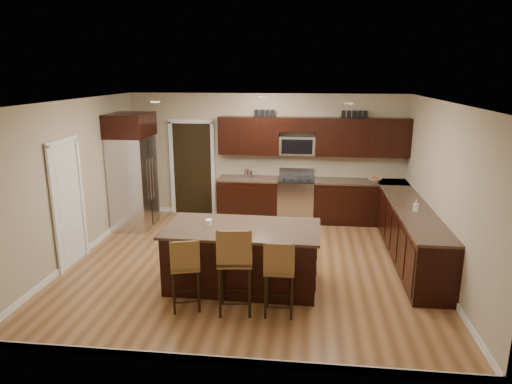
# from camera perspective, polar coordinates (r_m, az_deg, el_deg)

# --- Properties ---
(floor) EXTENTS (6.00, 6.00, 0.00)m
(floor) POSITION_cam_1_polar(r_m,az_deg,el_deg) (7.78, -0.72, -8.99)
(floor) COLOR #92633A
(floor) RESTS_ON ground
(ceiling) EXTENTS (6.00, 6.00, 0.00)m
(ceiling) POSITION_cam_1_polar(r_m,az_deg,el_deg) (7.13, -0.79, 11.28)
(ceiling) COLOR silver
(ceiling) RESTS_ON wall_back
(wall_back) EXTENTS (6.00, 0.00, 6.00)m
(wall_back) POSITION_cam_1_polar(r_m,az_deg,el_deg) (10.01, 1.25, 4.50)
(wall_back) COLOR tan
(wall_back) RESTS_ON floor
(wall_left) EXTENTS (0.00, 5.50, 5.50)m
(wall_left) POSITION_cam_1_polar(r_m,az_deg,el_deg) (8.27, -21.85, 1.23)
(wall_left) COLOR tan
(wall_left) RESTS_ON floor
(wall_right) EXTENTS (0.00, 5.50, 5.50)m
(wall_right) POSITION_cam_1_polar(r_m,az_deg,el_deg) (7.58, 22.37, 0.02)
(wall_right) COLOR tan
(wall_right) RESTS_ON floor
(base_cabinets) EXTENTS (4.02, 3.96, 0.92)m
(base_cabinets) POSITION_cam_1_polar(r_m,az_deg,el_deg) (8.97, 12.62, -2.94)
(base_cabinets) COLOR black
(base_cabinets) RESTS_ON floor
(upper_cabinets) EXTENTS (4.00, 0.33, 0.80)m
(upper_cabinets) POSITION_cam_1_polar(r_m,az_deg,el_deg) (9.73, 7.35, 7.01)
(upper_cabinets) COLOR black
(upper_cabinets) RESTS_ON wall_back
(range) EXTENTS (0.76, 0.64, 1.11)m
(range) POSITION_cam_1_polar(r_m,az_deg,el_deg) (9.88, 4.99, -0.92)
(range) COLOR silver
(range) RESTS_ON floor
(microwave) EXTENTS (0.76, 0.31, 0.40)m
(microwave) POSITION_cam_1_polar(r_m,az_deg,el_deg) (9.79, 5.17, 5.81)
(microwave) COLOR silver
(microwave) RESTS_ON upper_cabinets
(doorway) EXTENTS (0.85, 0.03, 2.06)m
(doorway) POSITION_cam_1_polar(r_m,az_deg,el_deg) (10.34, -7.92, 2.88)
(doorway) COLOR black
(doorway) RESTS_ON floor
(pantry_door) EXTENTS (0.03, 0.80, 2.04)m
(pantry_door) POSITION_cam_1_polar(r_m,az_deg,el_deg) (8.08, -22.49, -1.55)
(pantry_door) COLOR white
(pantry_door) RESTS_ON floor
(letter_decor) EXTENTS (2.20, 0.03, 0.15)m
(letter_decor) POSITION_cam_1_polar(r_m,az_deg,el_deg) (9.68, 6.58, 9.70)
(letter_decor) COLOR black
(letter_decor) RESTS_ON upper_cabinets
(island) EXTENTS (2.31, 1.24, 0.92)m
(island) POSITION_cam_1_polar(r_m,az_deg,el_deg) (6.91, -1.73, -8.27)
(island) COLOR black
(island) RESTS_ON floor
(stool_left) EXTENTS (0.48, 0.48, 1.03)m
(stool_left) POSITION_cam_1_polar(r_m,az_deg,el_deg) (6.20, -8.83, -9.11)
(stool_left) COLOR olive
(stool_left) RESTS_ON floor
(stool_mid) EXTENTS (0.50, 0.50, 1.21)m
(stool_mid) POSITION_cam_1_polar(r_m,az_deg,el_deg) (6.01, -2.67, -8.56)
(stool_mid) COLOR olive
(stool_mid) RESTS_ON floor
(stool_right) EXTENTS (0.40, 0.40, 1.06)m
(stool_right) POSITION_cam_1_polar(r_m,az_deg,el_deg) (6.00, 2.93, -9.63)
(stool_right) COLOR olive
(stool_right) RESTS_ON floor
(refrigerator) EXTENTS (0.79, 1.00, 2.35)m
(refrigerator) POSITION_cam_1_polar(r_m,az_deg,el_deg) (9.60, -15.16, 2.64)
(refrigerator) COLOR silver
(refrigerator) RESTS_ON floor
(floor_mat) EXTENTS (0.92, 0.74, 0.01)m
(floor_mat) POSITION_cam_1_polar(r_m,az_deg,el_deg) (9.19, -0.62, -5.14)
(floor_mat) COLOR brown
(floor_mat) RESTS_ON floor
(fruit_bowl) EXTENTS (0.36, 0.36, 0.07)m
(fruit_bowl) POSITION_cam_1_polar(r_m,az_deg,el_deg) (9.86, 14.69, 1.50)
(fruit_bowl) COLOR silver
(fruit_bowl) RESTS_ON base_cabinets
(soap_bottle) EXTENTS (0.11, 0.11, 0.19)m
(soap_bottle) POSITION_cam_1_polar(r_m,az_deg,el_deg) (7.92, 19.38, -1.62)
(soap_bottle) COLOR #B2B2B2
(soap_bottle) RESTS_ON base_cabinets
(canister_tall) EXTENTS (0.12, 0.12, 0.19)m
(canister_tall) POSITION_cam_1_polar(r_m,az_deg,el_deg) (9.83, -1.15, 2.32)
(canister_tall) COLOR silver
(canister_tall) RESTS_ON base_cabinets
(canister_short) EXTENTS (0.11, 0.11, 0.16)m
(canister_short) POSITION_cam_1_polar(r_m,az_deg,el_deg) (9.83, -0.75, 2.21)
(canister_short) COLOR silver
(canister_short) RESTS_ON base_cabinets
(island_jar) EXTENTS (0.10, 0.10, 0.10)m
(island_jar) POSITION_cam_1_polar(r_m,az_deg,el_deg) (6.81, -5.94, -3.85)
(island_jar) COLOR white
(island_jar) RESTS_ON island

